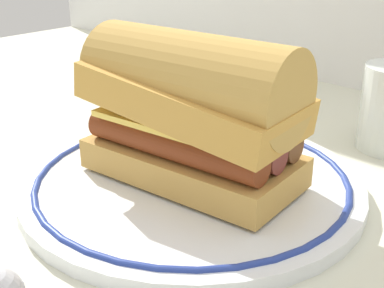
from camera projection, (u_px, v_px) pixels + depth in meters
ground_plane at (180, 213)px, 0.44m from camera, size 1.50×1.50×0.00m
plate at (192, 183)px, 0.47m from camera, size 0.30×0.30×0.01m
sausage_sandwich at (192, 107)px, 0.45m from camera, size 0.19×0.11×0.13m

